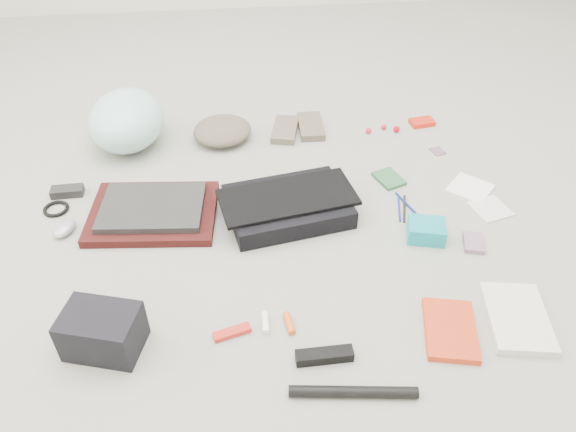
{
  "coord_description": "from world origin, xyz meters",
  "views": [
    {
      "loc": [
        -0.15,
        -1.35,
        1.2
      ],
      "look_at": [
        0.0,
        0.0,
        0.05
      ],
      "focal_mm": 35.0,
      "sensor_mm": 36.0,
      "label": 1
    }
  ],
  "objects": [
    {
      "name": "ground_plane",
      "position": [
        0.0,
        0.0,
        0.0
      ],
      "size": [
        4.0,
        4.0,
        0.0
      ],
      "primitive_type": "plane",
      "color": "gray"
    },
    {
      "name": "messenger_bag",
      "position": [
        0.01,
        0.07,
        0.03
      ],
      "size": [
        0.43,
        0.34,
        0.06
      ],
      "primitive_type": "cube",
      "rotation": [
        0.0,
        0.0,
        0.18
      ],
      "color": "black",
      "rests_on": "ground_plane"
    },
    {
      "name": "bag_flap",
      "position": [
        0.01,
        0.07,
        0.07
      ],
      "size": [
        0.47,
        0.28,
        0.01
      ],
      "primitive_type": "cube",
      "rotation": [
        0.0,
        0.0,
        0.18
      ],
      "color": "black",
      "rests_on": "messenger_bag"
    },
    {
      "name": "laptop_sleeve",
      "position": [
        -0.44,
        0.11,
        0.01
      ],
      "size": [
        0.44,
        0.34,
        0.03
      ],
      "primitive_type": "cube",
      "rotation": [
        0.0,
        0.0,
        -0.09
      ],
      "color": "#360E0D",
      "rests_on": "ground_plane"
    },
    {
      "name": "laptop",
      "position": [
        -0.44,
        0.11,
        0.04
      ],
      "size": [
        0.35,
        0.27,
        0.02
      ],
      "primitive_type": "cube",
      "rotation": [
        0.0,
        0.0,
        -0.09
      ],
      "color": "black",
      "rests_on": "laptop_sleeve"
    },
    {
      "name": "bike_helmet",
      "position": [
        -0.55,
        0.57,
        0.11
      ],
      "size": [
        0.31,
        0.37,
        0.21
      ],
      "primitive_type": "ellipsoid",
      "rotation": [
        0.0,
        0.0,
        -0.09
      ],
      "color": "#BEF5F2",
      "rests_on": "ground_plane"
    },
    {
      "name": "beanie",
      "position": [
        -0.2,
        0.56,
        0.04
      ],
      "size": [
        0.28,
        0.28,
        0.08
      ],
      "primitive_type": "ellipsoid",
      "rotation": [
        0.0,
        0.0,
        0.31
      ],
      "color": "brown",
      "rests_on": "ground_plane"
    },
    {
      "name": "mitten_left",
      "position": [
        0.05,
        0.58,
        0.01
      ],
      "size": [
        0.13,
        0.2,
        0.03
      ],
      "primitive_type": "cube",
      "rotation": [
        0.0,
        0.0,
        -0.23
      ],
      "color": "#685B4A",
      "rests_on": "ground_plane"
    },
    {
      "name": "mitten_right",
      "position": [
        0.16,
        0.59,
        0.01
      ],
      "size": [
        0.1,
        0.19,
        0.03
      ],
      "primitive_type": "cube",
      "rotation": [
        0.0,
        0.0,
        -0.03
      ],
      "color": "brown",
      "rests_on": "ground_plane"
    },
    {
      "name": "power_brick",
      "position": [
        -0.74,
        0.26,
        0.01
      ],
      "size": [
        0.11,
        0.05,
        0.03
      ],
      "primitive_type": "cube",
      "rotation": [
        0.0,
        0.0,
        0.03
      ],
      "color": "black",
      "rests_on": "ground_plane"
    },
    {
      "name": "cable_coil",
      "position": [
        -0.76,
        0.17,
        0.01
      ],
      "size": [
        0.1,
        0.1,
        0.01
      ],
      "primitive_type": "torus",
      "rotation": [
        0.0,
        0.0,
        0.23
      ],
      "color": "black",
      "rests_on": "ground_plane"
    },
    {
      "name": "mouse",
      "position": [
        -0.71,
        0.06,
        0.02
      ],
      "size": [
        0.09,
        0.11,
        0.03
      ],
      "primitive_type": "ellipsoid",
      "rotation": [
        0.0,
        0.0,
        -0.42
      ],
      "color": "#9EA0B0",
      "rests_on": "ground_plane"
    },
    {
      "name": "camera_bag",
      "position": [
        -0.52,
        -0.41,
        0.06
      ],
      "size": [
        0.22,
        0.18,
        0.12
      ],
      "primitive_type": "cube",
      "rotation": [
        0.0,
        0.0,
        -0.29
      ],
      "color": "black",
      "rests_on": "ground_plane"
    },
    {
      "name": "multitool",
      "position": [
        -0.19,
        -0.41,
        0.01
      ],
      "size": [
        0.1,
        0.05,
        0.02
      ],
      "primitive_type": "cube",
      "rotation": [
        0.0,
        0.0,
        0.27
      ],
      "color": "red",
      "rests_on": "ground_plane"
    },
    {
      "name": "toiletry_tube_white",
      "position": [
        -0.1,
        -0.39,
        0.01
      ],
      "size": [
        0.02,
        0.07,
        0.02
      ],
      "primitive_type": "cylinder",
      "rotation": [
        1.57,
        0.0,
        -0.02
      ],
      "color": "white",
      "rests_on": "ground_plane"
    },
    {
      "name": "toiletry_tube_orange",
      "position": [
        -0.04,
        -0.4,
        0.01
      ],
      "size": [
        0.03,
        0.07,
        0.02
      ],
      "primitive_type": "cylinder",
      "rotation": [
        1.57,
        0.0,
        0.13
      ],
      "color": "#E6521E",
      "rests_on": "ground_plane"
    },
    {
      "name": "u_lock",
      "position": [
        0.04,
        -0.51,
        0.01
      ],
      "size": [
        0.15,
        0.04,
        0.03
      ],
      "primitive_type": "cube",
      "rotation": [
        0.0,
        0.0,
        0.02
      ],
      "color": "black",
      "rests_on": "ground_plane"
    },
    {
      "name": "bike_pump",
      "position": [
        0.09,
        -0.62,
        0.01
      ],
      "size": [
        0.31,
        0.07,
        0.03
      ],
      "primitive_type": "cylinder",
      "rotation": [
        0.0,
        1.57,
        -0.12
      ],
      "color": "black",
      "rests_on": "ground_plane"
    },
    {
      "name": "book_red",
      "position": [
        0.38,
        -0.47,
        0.01
      ],
      "size": [
        0.17,
        0.22,
        0.02
      ],
      "primitive_type": "cube",
      "rotation": [
        0.0,
        0.0,
        -0.22
      ],
      "color": "#EC3E19",
      "rests_on": "ground_plane"
    },
    {
      "name": "book_white",
      "position": [
        0.57,
        -0.45,
        0.01
      ],
      "size": [
        0.19,
        0.26,
        0.02
      ],
      "primitive_type": "cube",
      "rotation": [
        0.0,
        0.0,
        -0.17
      ],
      "color": "silver",
      "rests_on": "ground_plane"
    },
    {
      "name": "notepad",
      "position": [
        0.39,
        0.22,
        0.01
      ],
      "size": [
        0.11,
        0.13,
        0.01
      ],
      "primitive_type": "cube",
      "rotation": [
        0.0,
        0.0,
        0.35
      ],
      "color": "#2C5B37",
      "rests_on": "ground_plane"
    },
    {
      "name": "pen_blue",
      "position": [
        0.38,
        0.05,
        0.0
      ],
      "size": [
        0.03,
        0.12,
        0.01
      ],
      "primitive_type": "cylinder",
      "rotation": [
        1.57,
        0.0,
        -0.21
      ],
      "color": "#181891",
      "rests_on": "ground_plane"
    },
    {
      "name": "pen_black",
      "position": [
        0.4,
        0.05,
        0.0
      ],
      "size": [
        0.05,
        0.14,
        0.01
      ],
      "primitive_type": "cylinder",
      "rotation": [
        1.57,
        0.0,
        -0.27
      ],
      "color": "black",
      "rests_on": "ground_plane"
    },
    {
      "name": "pen_navy",
      "position": [
        0.41,
        0.07,
        0.0
      ],
      "size": [
        0.05,
        0.14,
        0.01
      ],
      "primitive_type": "cylinder",
      "rotation": [
        1.57,
        0.0,
        0.31
      ],
      "color": "navy",
      "rests_on": "ground_plane"
    },
    {
      "name": "accordion_wallet",
      "position": [
        0.43,
        -0.09,
        0.03
      ],
      "size": [
        0.13,
        0.12,
        0.06
      ],
      "primitive_type": "cube",
      "rotation": [
        0.0,
        0.0,
        -0.24
      ],
      "color": "#149CAC",
      "rests_on": "ground_plane"
    },
    {
      "name": "card_deck",
      "position": [
        0.57,
        -0.14,
        0.01
      ],
      "size": [
        0.08,
        0.1,
        0.02
      ],
      "primitive_type": "cube",
      "rotation": [
        0.0,
        0.0,
        -0.27
      ],
      "color": "gray",
      "rests_on": "ground_plane"
    },
    {
      "name": "napkin_top",
      "position": [
        0.66,
        0.14,
        0.0
      ],
      "size": [
        0.19,
        0.19,
        0.01
      ],
      "primitive_type": "cube",
      "rotation": [
        0.0,
        0.0,
        0.82
      ],
      "color": "white",
      "rests_on": "ground_plane"
    },
    {
      "name": "napkin_bottom",
      "position": [
        0.69,
        0.02,
        0.0
      ],
      "size": [
        0.14,
        0.14,
        0.01
      ],
      "primitive_type": "cube",
      "rotation": [
        0.0,
        0.0,
        0.26
      ],
      "color": "silver",
      "rests_on": "ground_plane"
    },
    {
      "name": "lollipop_a",
      "position": [
        0.38,
        0.54,
        0.01
      ],
      "size": [
        0.03,
        0.03,
        0.02
      ],
      "primitive_type": "sphere",
      "rotation": [
        0.0,
        0.0,
        0.1
      ],
      "color": "red",
      "rests_on": "ground_plane"
    },
    {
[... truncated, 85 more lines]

